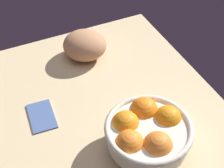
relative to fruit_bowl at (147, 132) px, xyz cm
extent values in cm
cube|color=beige|center=(15.32, 3.38, -7.95)|extent=(83.36, 66.14, 3.00)
cylinder|color=silver|center=(-0.39, -0.17, -4.98)|extent=(10.06, 10.06, 2.93)
cylinder|color=silver|center=(-0.39, -0.17, -0.76)|extent=(20.65, 20.65, 5.51)
torus|color=silver|center=(-0.39, -0.17, 1.99)|extent=(22.25, 22.25, 1.60)
sphere|color=orange|center=(5.78, -2.26, 0.85)|extent=(7.62, 7.62, 7.62)
sphere|color=orange|center=(0.87, -6.41, 0.80)|extent=(7.33, 7.33, 7.33)
sphere|color=orange|center=(3.83, 4.16, 0.81)|extent=(7.41, 7.41, 7.41)
sphere|color=orange|center=(-5.42, 0.19, 0.83)|extent=(7.54, 7.54, 7.54)
sphere|color=orange|center=(-2.00, 5.94, 0.80)|extent=(7.33, 7.33, 7.33)
ellipsoid|color=tan|center=(41.98, 0.19, -1.81)|extent=(18.94, 19.37, 9.27)
cube|color=#486399|center=(21.82, 21.75, -5.99)|extent=(11.72, 7.73, 0.90)
camera|label=1|loc=(-44.14, 30.25, 68.18)|focal=54.61mm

